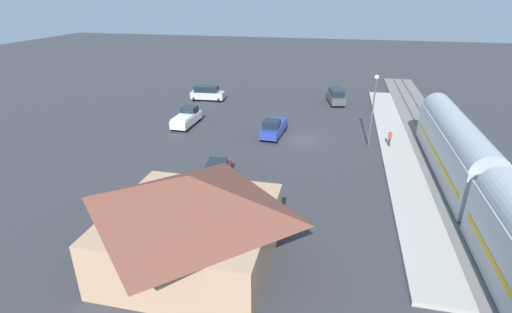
% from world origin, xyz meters
% --- Properties ---
extents(ground_plane, '(200.00, 200.00, 0.00)m').
position_xyz_m(ground_plane, '(0.00, 0.00, 0.00)').
color(ground_plane, '#38383D').
extents(railway_track, '(4.80, 70.00, 0.30)m').
position_xyz_m(railway_track, '(-14.00, 0.00, 0.09)').
color(railway_track, slate).
rests_on(railway_track, ground).
extents(platform, '(3.20, 46.00, 0.30)m').
position_xyz_m(platform, '(-10.00, 0.00, 0.15)').
color(platform, '#B7B2A8').
rests_on(platform, ground).
extents(station_building, '(10.04, 9.69, 5.79)m').
position_xyz_m(station_building, '(4.00, 22.00, 3.02)').
color(station_building, tan).
rests_on(station_building, ground).
extents(pedestrian_on_platform, '(0.36, 0.36, 1.71)m').
position_xyz_m(pedestrian_on_platform, '(-9.25, 0.54, 1.28)').
color(pedestrian_on_platform, '#333338').
rests_on(pedestrian_on_platform, platform).
extents(suv_charcoal, '(2.97, 5.21, 2.22)m').
position_xyz_m(suv_charcoal, '(-3.28, -15.74, 1.15)').
color(suv_charcoal, '#47494F').
rests_on(suv_charcoal, ground).
extents(pickup_white, '(2.05, 5.43, 2.14)m').
position_xyz_m(pickup_white, '(14.09, -1.76, 1.03)').
color(pickup_white, white).
rests_on(pickup_white, ground).
extents(sedan_red, '(2.33, 4.68, 1.74)m').
position_xyz_m(sedan_red, '(5.95, 11.43, 0.88)').
color(sedan_red, red).
rests_on(sedan_red, ground).
extents(pickup_blue, '(2.37, 5.53, 2.14)m').
position_xyz_m(pickup_blue, '(3.14, -0.48, 1.03)').
color(pickup_blue, '#283D9E').
rests_on(pickup_blue, ground).
extents(suv_silver, '(5.02, 2.64, 2.22)m').
position_xyz_m(suv_silver, '(15.56, -13.44, 1.15)').
color(suv_silver, silver).
rests_on(suv_silver, ground).
extents(light_pole_near_platform, '(0.44, 0.44, 7.57)m').
position_xyz_m(light_pole_near_platform, '(-7.20, 0.43, 4.78)').
color(light_pole_near_platform, '#515156').
rests_on(light_pole_near_platform, ground).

